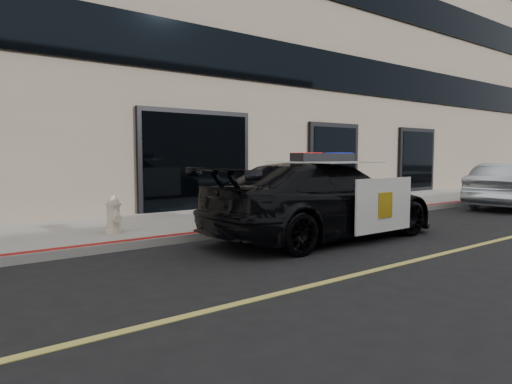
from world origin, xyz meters
TOP-DOWN VIEW (x-y plane):
  - ground at (0.00, 0.00)m, footprint 120.00×120.00m
  - sidewalk_n at (0.00, 5.25)m, footprint 60.00×3.50m
  - building_n at (0.00, 10.50)m, footprint 60.00×7.00m
  - police_car at (-0.92, 2.22)m, footprint 2.34×5.14m
  - fire_hydrant at (-4.28, 4.46)m, footprint 0.33×0.46m

SIDE VIEW (x-z plane):
  - ground at x=0.00m, z-range 0.00..0.00m
  - sidewalk_n at x=0.00m, z-range 0.00..0.15m
  - fire_hydrant at x=-4.28m, z-range 0.13..0.86m
  - police_car at x=-0.92m, z-range -0.09..1.60m
  - building_n at x=0.00m, z-range 0.00..12.00m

